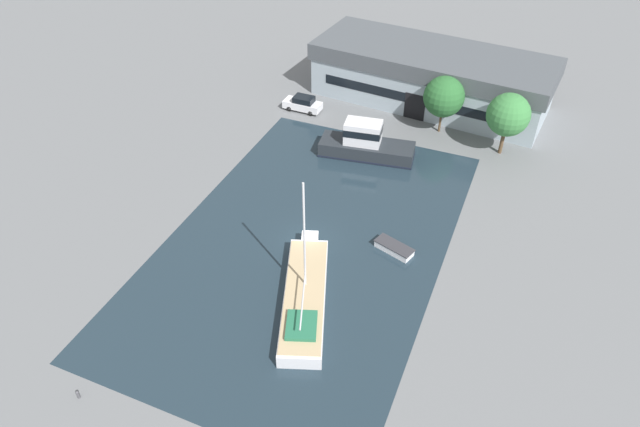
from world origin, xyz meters
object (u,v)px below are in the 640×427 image
at_px(quay_tree_by_water, 508,115).
at_px(sailboat_moored, 305,296).
at_px(quay_tree_near_building, 444,97).
at_px(parked_car, 303,104).
at_px(small_dinghy, 394,248).
at_px(motor_cruiser, 365,144).
at_px(warehouse_building, 431,76).

bearing_deg(quay_tree_by_water, sailboat_moored, -111.12).
height_order(quay_tree_near_building, parked_car, quay_tree_near_building).
relative_size(quay_tree_near_building, quay_tree_by_water, 0.96).
height_order(quay_tree_near_building, small_dinghy, quay_tree_near_building).
distance_m(sailboat_moored, motor_cruiser, 20.96).
xyz_separation_m(warehouse_building, quay_tree_by_water, (9.64, -8.25, 1.28)).
relative_size(quay_tree_near_building, parked_car, 1.44).
distance_m(warehouse_building, quay_tree_by_water, 12.75).
height_order(warehouse_building, quay_tree_by_water, quay_tree_by_water).
distance_m(quay_tree_near_building, small_dinghy, 20.82).
xyz_separation_m(sailboat_moored, motor_cruiser, (-2.45, 20.81, 0.71)).
xyz_separation_m(sailboat_moored, small_dinghy, (4.55, 8.00, -0.31)).
relative_size(warehouse_building, quay_tree_by_water, 4.24).
height_order(warehouse_building, sailboat_moored, sailboat_moored).
bearing_deg(sailboat_moored, quay_tree_near_building, 63.07).
bearing_deg(warehouse_building, quay_tree_near_building, -60.69).
height_order(parked_car, small_dinghy, parked_car).
distance_m(quay_tree_near_building, sailboat_moored, 28.86).
distance_m(quay_tree_by_water, small_dinghy, 19.90).
height_order(quay_tree_by_water, motor_cruiser, quay_tree_by_water).
distance_m(sailboat_moored, small_dinghy, 9.21).
relative_size(quay_tree_near_building, sailboat_moored, 0.49).
bearing_deg(motor_cruiser, small_dinghy, -159.73).
xyz_separation_m(warehouse_building, motor_cruiser, (-3.09, -14.05, -1.78)).
relative_size(quay_tree_by_water, small_dinghy, 1.85).
height_order(quay_tree_by_water, sailboat_moored, sailboat_moored).
distance_m(quay_tree_near_building, motor_cruiser, 10.04).
relative_size(warehouse_building, small_dinghy, 7.85).
xyz_separation_m(quay_tree_near_building, small_dinghy, (1.09, -20.43, -3.82)).
bearing_deg(parked_car, quay_tree_near_building, -83.62).
bearing_deg(sailboat_moored, motor_cruiser, 76.71).
relative_size(quay_tree_near_building, motor_cruiser, 0.63).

